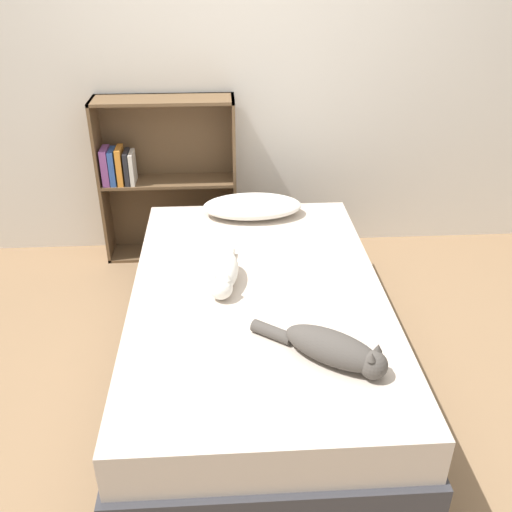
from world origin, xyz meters
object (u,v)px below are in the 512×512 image
cat_dark (334,349)px  pillow (252,206)px  cat_light (224,274)px  bookshelf (163,176)px  bed (258,331)px

cat_dark → pillow: bearing=136.8°
cat_light → bookshelf: bookshelf is taller
bed → cat_dark: cat_dark is taller
bed → cat_light: (-0.16, 0.05, 0.32)m
pillow → cat_dark: size_ratio=1.13×
pillow → cat_dark: bearing=-79.8°
pillow → cat_light: 0.81m
bed → cat_light: 0.36m
bed → pillow: 0.89m
bed → pillow: size_ratio=3.42×
cat_light → cat_dark: cat_light is taller
pillow → bookshelf: 0.76m
pillow → cat_dark: 1.41m
bed → pillow: bearing=88.6°
cat_light → bookshelf: (-0.39, 1.28, 0.01)m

